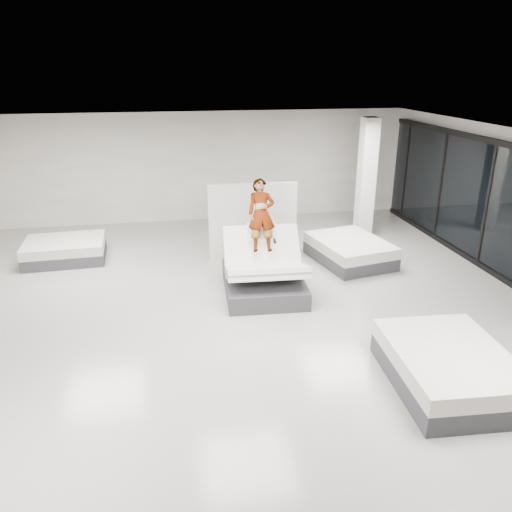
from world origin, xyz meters
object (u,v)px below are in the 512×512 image
at_px(flat_bed_right_near, 448,368).
at_px(flat_bed_left_far, 65,250).
at_px(hero_bed, 263,273).
at_px(person, 261,228).
at_px(remote, 275,241).
at_px(column, 366,179).
at_px(divider_panel, 253,223).
at_px(flat_bed_right_far, 350,251).

bearing_deg(flat_bed_right_near, flat_bed_left_far, 135.14).
bearing_deg(hero_bed, person, 86.62).
distance_m(hero_bed, remote, 0.73).
bearing_deg(flat_bed_left_far, flat_bed_right_near, -44.86).
distance_m(person, column, 4.32).
bearing_deg(column, person, -141.19).
relative_size(remote, divider_panel, 0.07).
height_order(hero_bed, remote, hero_bed).
distance_m(remote, column, 4.42).
bearing_deg(column, flat_bed_right_near, -101.42).
relative_size(person, remote, 11.11).
distance_m(flat_bed_right_far, column, 2.38).
distance_m(remote, flat_bed_right_near, 4.15).
distance_m(person, flat_bed_left_far, 5.06).
height_order(flat_bed_right_near, flat_bed_left_far, flat_bed_right_near).
bearing_deg(person, remote, -57.85).
bearing_deg(remote, column, 47.50).
relative_size(flat_bed_right_far, flat_bed_left_far, 1.18).
relative_size(hero_bed, column, 0.68).
xyz_separation_m(person, flat_bed_left_far, (-4.37, 2.34, -1.04)).
bearing_deg(flat_bed_right_near, flat_bed_right_far, 85.98).
bearing_deg(flat_bed_right_far, hero_bed, -150.71).
bearing_deg(person, column, 42.19).
relative_size(flat_bed_right_far, flat_bed_right_near, 1.00).
bearing_deg(flat_bed_right_near, hero_bed, 118.85).
bearing_deg(flat_bed_right_near, column, 78.58).
bearing_deg(person, flat_bed_right_near, -60.03).
distance_m(hero_bed, divider_panel, 1.92).
height_order(hero_bed, flat_bed_right_near, hero_bed).
bearing_deg(hero_bed, column, 41.92).
xyz_separation_m(remote, column, (3.16, 3.06, 0.48)).
xyz_separation_m(hero_bed, flat_bed_right_far, (2.37, 1.33, -0.15)).
relative_size(hero_bed, flat_bed_right_near, 0.98).
relative_size(hero_bed, flat_bed_left_far, 1.15).
bearing_deg(divider_panel, person, -89.31).
bearing_deg(hero_bed, flat_bed_left_far, 148.46).
distance_m(divider_panel, flat_bed_right_far, 2.42).
relative_size(flat_bed_right_near, flat_bed_left_far, 1.17).
distance_m(remote, flat_bed_left_far, 5.38).
distance_m(hero_bed, flat_bed_left_far, 5.11).
xyz_separation_m(hero_bed, divider_panel, (0.11, 1.84, 0.52)).
xyz_separation_m(divider_panel, flat_bed_right_near, (1.91, -5.51, -0.65)).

